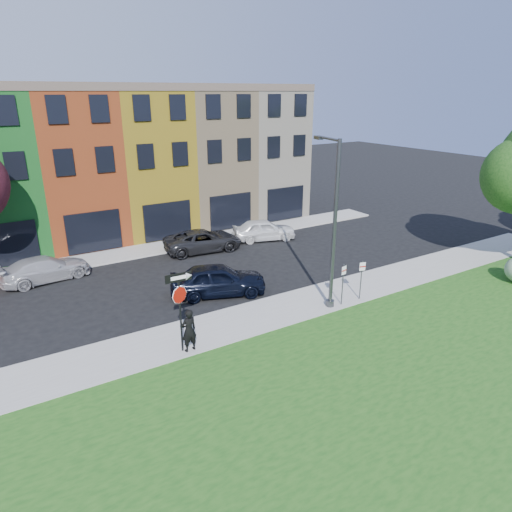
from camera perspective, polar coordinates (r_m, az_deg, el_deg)
ground at (r=19.73m, az=6.89°, el=-10.61°), size 120.00×120.00×0.00m
sidewalk_near at (r=22.88m, az=6.20°, el=-5.90°), size 40.00×3.00×0.12m
sidewalk_far at (r=30.84m, az=-15.22°, el=0.42°), size 40.00×2.40×0.12m
rowhouse_block at (r=35.67m, az=-18.16°, el=10.89°), size 30.00×10.12×10.00m
stop_sign at (r=17.90m, az=-9.54°, el=-5.07°), size 1.05×0.12×3.36m
man at (r=18.54m, az=-8.39°, el=-9.17°), size 0.76×0.58×1.82m
sedan_near at (r=23.59m, az=-4.77°, el=-2.97°), size 5.17×6.18×1.67m
parked_car_silver at (r=27.90m, az=-24.86°, el=-1.46°), size 3.30×5.32×1.38m
parked_car_dark at (r=30.27m, az=-6.61°, el=1.95°), size 3.47×5.64×1.43m
parked_car_white at (r=32.30m, az=0.99°, el=3.30°), size 4.35×5.46×1.51m
street_lamp at (r=21.39m, az=9.53°, el=3.77°), size 0.87×2.54×7.95m
parking_sign_a at (r=22.36m, az=10.83°, el=-2.92°), size 0.32×0.11×2.09m
parking_sign_b at (r=23.16m, az=13.05°, el=-2.36°), size 0.31×0.12×2.04m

